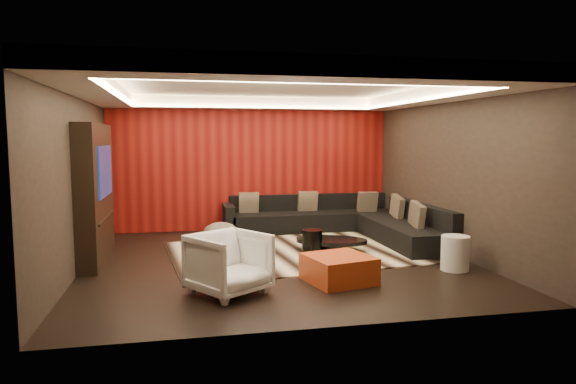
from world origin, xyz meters
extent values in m
cube|color=black|center=(0.00, 0.00, -0.01)|extent=(6.00, 6.00, 0.02)
cube|color=silver|center=(0.00, 0.00, 2.81)|extent=(6.00, 6.00, 0.02)
cube|color=black|center=(0.00, 3.01, 1.40)|extent=(6.00, 0.02, 2.80)
cube|color=black|center=(-3.01, 0.00, 1.40)|extent=(0.02, 6.00, 2.80)
cube|color=black|center=(3.01, 0.00, 1.40)|extent=(0.02, 6.00, 2.80)
cube|color=#6B0C0A|center=(0.00, 2.97, 1.40)|extent=(5.98, 0.05, 2.78)
cube|color=silver|center=(0.00, 2.70, 2.69)|extent=(6.00, 0.60, 0.22)
cube|color=silver|center=(0.00, -2.70, 2.69)|extent=(6.00, 0.60, 0.22)
cube|color=silver|center=(-2.70, 0.00, 2.69)|extent=(0.60, 4.80, 0.22)
cube|color=silver|center=(2.70, 0.00, 2.69)|extent=(0.60, 4.80, 0.22)
cube|color=#FFD899|center=(0.00, 2.36, 2.60)|extent=(4.80, 0.08, 0.04)
cube|color=#FFD899|center=(0.00, -2.36, 2.60)|extent=(4.80, 0.08, 0.04)
cube|color=#FFD899|center=(-2.36, 0.00, 2.60)|extent=(0.08, 4.80, 0.04)
cube|color=#FFD899|center=(2.36, 0.00, 2.60)|extent=(0.08, 4.80, 0.04)
cube|color=black|center=(-2.85, 0.60, 1.10)|extent=(0.30, 2.00, 2.20)
cube|color=black|center=(-2.69, 0.60, 1.45)|extent=(0.04, 1.30, 0.80)
cube|color=black|center=(-2.69, 0.60, 0.70)|extent=(0.04, 1.60, 0.04)
cube|color=beige|center=(0.30, 0.50, 0.01)|extent=(4.32, 3.44, 0.02)
cylinder|color=black|center=(1.04, 0.45, 0.12)|extent=(1.61, 1.61, 0.21)
cylinder|color=black|center=(0.65, 0.30, 0.22)|extent=(0.46, 0.46, 0.41)
ellipsoid|color=beige|center=(-0.78, 1.75, 0.19)|extent=(0.71, 0.71, 0.35)
cylinder|color=silver|center=(2.50, -1.12, 0.26)|extent=(0.47, 0.47, 0.52)
cube|color=maroon|center=(0.60, -1.37, 0.18)|extent=(0.99, 0.99, 0.37)
imported|color=white|center=(-0.93, -1.62, 0.39)|extent=(1.18, 1.19, 0.79)
cube|color=black|center=(1.25, 2.55, 0.20)|extent=(3.50, 0.90, 0.40)
cube|color=black|center=(1.25, 2.90, 0.57)|extent=(3.50, 0.20, 0.35)
cube|color=black|center=(2.55, 0.80, 0.20)|extent=(0.90, 2.60, 0.40)
cube|color=black|center=(2.90, 0.80, 0.57)|extent=(0.20, 2.60, 0.35)
cube|color=black|center=(-0.55, 2.55, 0.30)|extent=(0.20, 0.90, 0.60)
cube|color=tan|center=(2.68, 1.42, 0.62)|extent=(0.12, 0.50, 0.50)
cube|color=tan|center=(-0.11, 2.70, 0.62)|extent=(0.42, 0.20, 0.44)
cube|color=tan|center=(1.17, 2.68, 0.62)|extent=(0.42, 0.20, 0.44)
cube|color=tan|center=(2.39, 2.31, 0.62)|extent=(0.42, 0.20, 0.44)
cube|color=tan|center=(2.58, 0.33, 0.62)|extent=(0.12, 0.50, 0.50)
camera|label=1|loc=(-1.49, -7.99, 1.97)|focal=32.00mm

